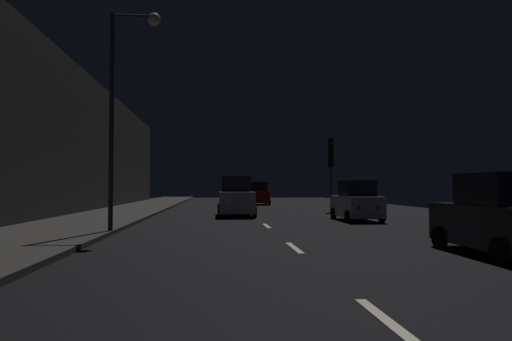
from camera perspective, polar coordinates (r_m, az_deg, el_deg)
The scene contains 10 objects.
ground at distance 27.06m, azimuth -0.46°, elevation -5.48°, with size 27.85×84.00×0.02m, color black.
sidewalk_left at distance 27.57m, azimuth -16.76°, elevation -5.16°, with size 4.40×84.00×0.15m, color #33302D.
building_facade_left at distance 24.99m, azimuth -24.19°, elevation 4.26°, with size 0.80×63.00×8.56m, color #2D2B28.
lane_centerline at distance 16.19m, azimuth 2.50°, elevation -7.75°, with size 0.16×24.05×0.01m.
traffic_light_far_right at distance 30.85m, azimuth 9.22°, elevation 1.49°, with size 0.31×0.46×4.83m.
streetlamp_overhead at distance 16.58m, azimuth -15.84°, elevation 9.81°, with size 1.70×0.44×7.60m.
car_approaching_headlights at distance 25.61m, azimuth -2.49°, elevation -3.40°, with size 2.02×4.38×2.20m.
car_parked_right_far at distance 22.75m, azimuth 12.28°, elevation -3.85°, with size 1.76×3.82×1.92m.
car_parked_right_near at distance 12.44m, azimuth 27.76°, elevation -5.16°, with size 1.79×3.87×1.95m.
car_distant_taillights at distance 42.07m, azimuth 0.32°, elevation -2.96°, with size 1.87×4.05×2.04m.
Camera 1 is at (-2.05, -2.43, 1.62)m, focal length 32.43 mm.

